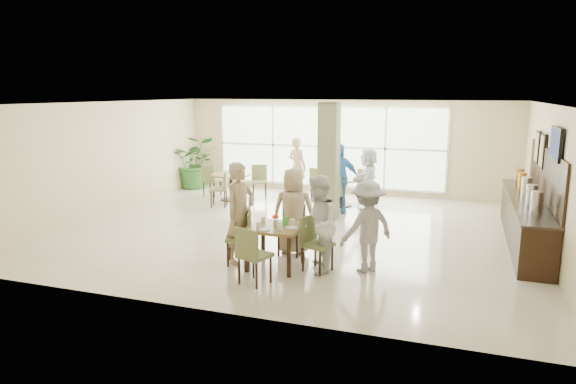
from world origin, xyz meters
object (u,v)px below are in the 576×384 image
(main_table, at_px, (275,232))
(potted_plant, at_px, (196,162))
(teen_left, at_px, (240,213))
(adult_b, at_px, (368,178))
(buffet_counter, at_px, (526,217))
(round_table_left, at_px, (231,180))
(adult_a, at_px, (338,178))
(adult_standing, at_px, (297,166))
(teen_far, at_px, (294,211))
(teen_standing, at_px, (367,227))
(teen_right, at_px, (318,225))
(round_table_right, at_px, (341,185))

(main_table, xyz_separation_m, potted_plant, (-5.04, 6.28, 0.18))
(teen_left, relative_size, adult_b, 1.13)
(buffet_counter, distance_m, adult_b, 4.20)
(round_table_left, relative_size, buffet_counter, 0.24)
(main_table, bearing_deg, round_table_left, 122.75)
(adult_a, xyz_separation_m, adult_standing, (-1.67, 1.76, -0.02))
(adult_a, xyz_separation_m, adult_b, (0.64, 0.70, -0.08))
(teen_far, relative_size, teen_standing, 1.05)
(buffet_counter, distance_m, adult_standing, 6.72)
(main_table, bearing_deg, adult_standing, 104.60)
(main_table, xyz_separation_m, teen_far, (0.04, 0.89, 0.17))
(round_table_left, distance_m, adult_a, 3.31)
(teen_left, xyz_separation_m, adult_b, (1.38, 5.06, -0.11))
(potted_plant, distance_m, adult_a, 5.42)
(main_table, relative_size, buffet_counter, 0.19)
(buffet_counter, height_order, adult_b, buffet_counter)
(main_table, height_order, teen_left, teen_left)
(teen_right, relative_size, teen_standing, 1.06)
(teen_left, bearing_deg, teen_far, -22.65)
(round_table_left, relative_size, adult_standing, 0.64)
(potted_plant, relative_size, teen_standing, 1.06)
(round_table_left, distance_m, adult_b, 3.89)
(main_table, xyz_separation_m, adult_standing, (-1.62, 6.20, 0.21))
(main_table, xyz_separation_m, adult_b, (0.69, 5.14, 0.15))
(round_table_left, distance_m, buffet_counter, 7.74)
(buffet_counter, distance_m, teen_standing, 3.83)
(teen_left, relative_size, adult_a, 1.03)
(teen_far, bearing_deg, round_table_left, -62.53)
(round_table_right, xyz_separation_m, teen_far, (0.10, -4.35, 0.26))
(main_table, distance_m, adult_a, 4.44)
(buffet_counter, xyz_separation_m, adult_a, (-4.24, 1.44, 0.33))
(round_table_left, bearing_deg, adult_a, -9.34)
(potted_plant, bearing_deg, adult_a, -19.84)
(round_table_right, relative_size, teen_far, 0.65)
(teen_right, bearing_deg, adult_standing, -175.54)
(teen_far, relative_size, teen_right, 0.99)
(round_table_right, distance_m, potted_plant, 5.09)
(teen_left, distance_m, teen_far, 1.10)
(buffet_counter, distance_m, adult_a, 4.49)
(round_table_left, bearing_deg, teen_far, -51.60)
(buffet_counter, bearing_deg, round_table_right, 152.66)
(teen_standing, xyz_separation_m, adult_standing, (-3.15, 5.87, 0.07))
(round_table_right, relative_size, adult_b, 0.67)
(adult_a, bearing_deg, round_table_right, 83.14)
(teen_left, relative_size, teen_right, 1.09)
(potted_plant, relative_size, teen_right, 1.00)
(adult_standing, bearing_deg, teen_far, 131.73)
(potted_plant, bearing_deg, teen_far, -46.66)
(round_table_left, xyz_separation_m, adult_b, (3.88, 0.17, 0.23))
(round_table_right, height_order, teen_right, teen_right)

